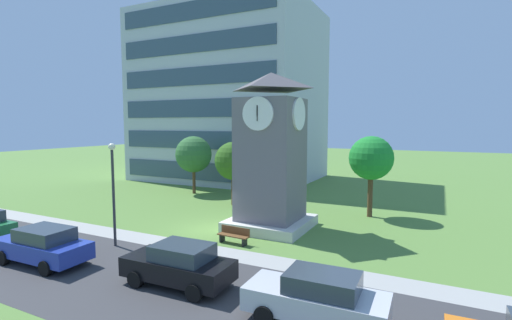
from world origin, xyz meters
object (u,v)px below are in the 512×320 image
clock_tower (271,160)px  park_bench (234,235)px  street_lamp (113,182)px  parked_car_silver (317,297)px  tree_streetside (194,154)px  parked_car_black (179,264)px  tree_by_building (234,161)px  parked_car_blue (43,245)px  tree_near_tower (371,158)px

clock_tower → park_bench: bearing=-97.8°
street_lamp → parked_car_silver: 12.34m
street_lamp → tree_streetside: size_ratio=1.02×
park_bench → parked_car_black: parked_car_black is taller
street_lamp → parked_car_silver: (11.79, -2.63, -2.53)m
tree_by_building → parked_car_black: 15.23m
park_bench → parked_car_blue: 9.05m
tree_by_building → tree_streetside: size_ratio=0.95×
clock_tower → park_bench: 5.25m
clock_tower → parked_car_black: (0.17, -9.13, -3.33)m
parked_car_silver → tree_near_tower: bearing=93.4°
parked_car_black → parked_car_silver: size_ratio=0.98×
tree_near_tower → parked_car_silver: tree_near_tower is taller
tree_by_building → tree_near_tower: size_ratio=0.90×
parked_car_black → parked_car_silver: (5.72, -0.28, -0.00)m
parked_car_blue → parked_car_black: bearing=7.5°
park_bench → parked_car_blue: bearing=-134.9°
park_bench → street_lamp: 6.89m
tree_streetside → parked_car_silver: 24.01m
clock_tower → park_bench: size_ratio=5.17×
parked_car_black → parked_car_silver: 5.73m
tree_by_building → parked_car_silver: size_ratio=1.09×
park_bench → parked_car_blue: parked_car_blue is taller
park_bench → street_lamp: (-5.40, -3.12, 2.93)m
tree_near_tower → parked_car_silver: 15.41m
tree_near_tower → tree_streetside: 16.18m
tree_streetside → tree_by_building: bearing=-23.8°
tree_streetside → parked_car_blue: (4.21, -17.39, -2.76)m
parked_car_blue → tree_by_building: bearing=84.2°
parked_car_black → parked_car_blue: bearing=-172.5°
tree_by_building → park_bench: bearing=-60.0°
tree_near_tower → parked_car_black: size_ratio=1.25×
tree_streetside → clock_tower: bearing=-33.4°
street_lamp → parked_car_black: (6.07, -2.35, -2.53)m
clock_tower → street_lamp: (-5.90, -6.78, -0.80)m
tree_by_building → tree_near_tower: (10.37, 0.83, 0.58)m
tree_by_building → tree_streetside: 6.25m
clock_tower → tree_streetside: size_ratio=1.78×
parked_car_black → parked_car_silver: bearing=-2.8°
tree_streetside → parked_car_silver: size_ratio=1.16×
clock_tower → parked_car_blue: 12.64m
tree_near_tower → tree_streetside: size_ratio=1.05×
tree_streetside → parked_car_silver: bearing=-44.6°
tree_near_tower → tree_streetside: tree_near_tower is taller
parked_car_blue → parked_car_black: same height
tree_by_building → parked_car_silver: bearing=-51.6°
street_lamp → tree_by_building: 11.60m
tree_near_tower → parked_car_black: 15.86m
parked_car_silver → parked_car_black: bearing=177.2°
parked_car_black → tree_streetside: bearing=124.4°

